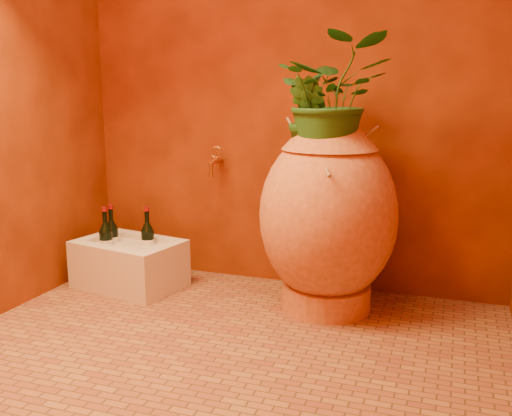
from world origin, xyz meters
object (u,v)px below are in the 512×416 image
at_px(stone_basin, 129,265).
at_px(wine_bottle_b, 112,239).
at_px(amphora, 328,215).
at_px(wine_bottle_a, 106,242).
at_px(wine_bottle_c, 148,242).
at_px(wall_tap, 215,160).

relative_size(stone_basin, wine_bottle_b, 2.03).
distance_m(amphora, wine_bottle_a, 1.32).
bearing_deg(wine_bottle_c, wall_tap, 37.49).
xyz_separation_m(stone_basin, wine_bottle_c, (0.10, 0.06, 0.14)).
bearing_deg(wine_bottle_a, wine_bottle_b, 96.75).
bearing_deg(wall_tap, wine_bottle_b, -154.27).
xyz_separation_m(stone_basin, wine_bottle_b, (-0.14, 0.04, 0.14)).
bearing_deg(wine_bottle_c, amphora, -0.32).
relative_size(wine_bottle_b, wine_bottle_c, 1.00).
bearing_deg(amphora, wine_bottle_c, 179.68).
relative_size(amphora, stone_basin, 1.55).
relative_size(stone_basin, wine_bottle_c, 2.04).
distance_m(stone_basin, wine_bottle_c, 0.18).
relative_size(amphora, wine_bottle_b, 3.15).
height_order(amphora, wall_tap, amphora).
height_order(stone_basin, wine_bottle_a, wine_bottle_a).
distance_m(amphora, stone_basin, 1.23).
xyz_separation_m(wine_bottle_c, wall_tap, (0.33, 0.25, 0.47)).
bearing_deg(wall_tap, wine_bottle_a, -148.01).
distance_m(stone_basin, wall_tap, 0.80).
xyz_separation_m(amphora, wine_bottle_a, (-1.30, -0.09, -0.24)).
height_order(amphora, wine_bottle_b, amphora).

